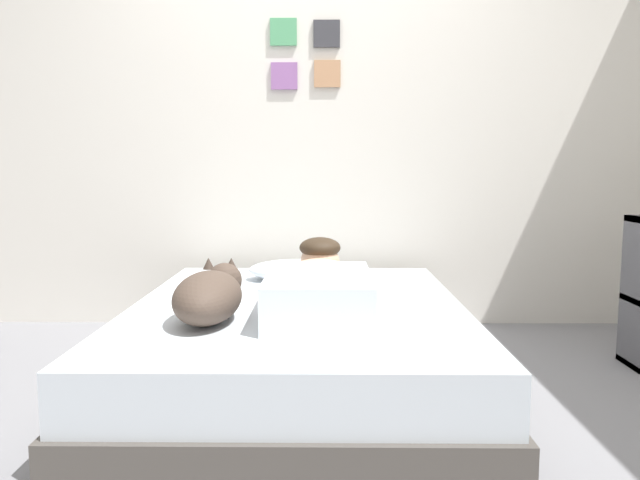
{
  "coord_description": "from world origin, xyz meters",
  "views": [
    {
      "loc": [
        0.13,
        -2.41,
        0.98
      ],
      "look_at": [
        0.1,
        0.56,
        0.63
      ],
      "focal_mm": 34.06,
      "sensor_mm": 36.0,
      "label": 1
    }
  ],
  "objects_px": {
    "person_lying": "(319,285)",
    "pillow": "(297,270)",
    "dog": "(210,295)",
    "bed": "(297,345)",
    "coffee_cup": "(329,280)",
    "cell_phone": "(223,314)"
  },
  "relations": [
    {
      "from": "pillow",
      "to": "person_lying",
      "type": "xyz_separation_m",
      "value": [
        0.13,
        -0.68,
        0.05
      ]
    },
    {
      "from": "dog",
      "to": "cell_phone",
      "type": "relative_size",
      "value": 4.11
    },
    {
      "from": "bed",
      "to": "dog",
      "type": "bearing_deg",
      "value": -136.07
    },
    {
      "from": "pillow",
      "to": "coffee_cup",
      "type": "distance_m",
      "value": 0.26
    },
    {
      "from": "person_lying",
      "to": "pillow",
      "type": "bearing_deg",
      "value": 100.73
    },
    {
      "from": "bed",
      "to": "cell_phone",
      "type": "xyz_separation_m",
      "value": [
        -0.29,
        -0.23,
        0.2
      ]
    },
    {
      "from": "bed",
      "to": "cell_phone",
      "type": "distance_m",
      "value": 0.42
    },
    {
      "from": "pillow",
      "to": "cell_phone",
      "type": "xyz_separation_m",
      "value": [
        -0.27,
        -0.79,
        -0.05
      ]
    },
    {
      "from": "bed",
      "to": "dog",
      "type": "xyz_separation_m",
      "value": [
        -0.33,
        -0.32,
        0.3
      ]
    },
    {
      "from": "person_lying",
      "to": "cell_phone",
      "type": "bearing_deg",
      "value": -164.97
    },
    {
      "from": "person_lying",
      "to": "coffee_cup",
      "type": "bearing_deg",
      "value": 84.9
    },
    {
      "from": "pillow",
      "to": "coffee_cup",
      "type": "relative_size",
      "value": 4.16
    },
    {
      "from": "cell_phone",
      "to": "person_lying",
      "type": "bearing_deg",
      "value": 15.03
    },
    {
      "from": "bed",
      "to": "cell_phone",
      "type": "bearing_deg",
      "value": -142.2
    },
    {
      "from": "dog",
      "to": "bed",
      "type": "bearing_deg",
      "value": 43.93
    },
    {
      "from": "dog",
      "to": "person_lying",
      "type": "bearing_deg",
      "value": 24.4
    },
    {
      "from": "dog",
      "to": "coffee_cup",
      "type": "bearing_deg",
      "value": 55.38
    },
    {
      "from": "bed",
      "to": "coffee_cup",
      "type": "relative_size",
      "value": 15.69
    },
    {
      "from": "person_lying",
      "to": "cell_phone",
      "type": "distance_m",
      "value": 0.42
    },
    {
      "from": "dog",
      "to": "cell_phone",
      "type": "distance_m",
      "value": 0.14
    },
    {
      "from": "person_lying",
      "to": "cell_phone",
      "type": "height_order",
      "value": "person_lying"
    },
    {
      "from": "pillow",
      "to": "person_lying",
      "type": "distance_m",
      "value": 0.7
    }
  ]
}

